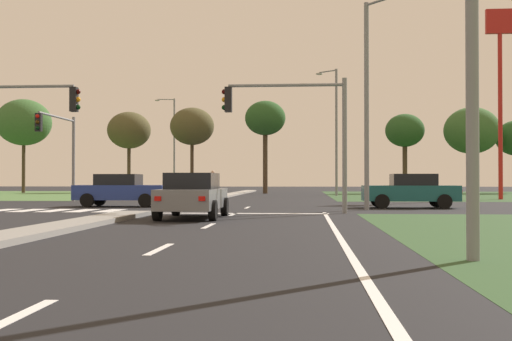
# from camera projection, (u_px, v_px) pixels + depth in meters

# --- Properties ---
(ground_plane) EXTENTS (200.00, 200.00, 0.00)m
(ground_plane) POSITION_uv_depth(u_px,v_px,m) (178.00, 206.00, 31.63)
(ground_plane) COLOR black
(median_island_far) EXTENTS (1.20, 36.00, 0.14)m
(median_island_far) POSITION_uv_depth(u_px,v_px,m) (234.00, 194.00, 56.56)
(median_island_far) COLOR gray
(median_island_far) RESTS_ON ground
(lane_dash_near) EXTENTS (0.14, 2.00, 0.01)m
(lane_dash_near) POSITION_uv_depth(u_px,v_px,m) (8.00, 321.00, 5.72)
(lane_dash_near) COLOR silver
(lane_dash_near) RESTS_ON ground
(lane_dash_second) EXTENTS (0.14, 2.00, 0.01)m
(lane_dash_second) POSITION_uv_depth(u_px,v_px,m) (159.00, 249.00, 11.71)
(lane_dash_second) COLOR silver
(lane_dash_second) RESTS_ON ground
(lane_dash_third) EXTENTS (0.14, 2.00, 0.01)m
(lane_dash_third) POSITION_uv_depth(u_px,v_px,m) (209.00, 226.00, 17.69)
(lane_dash_third) COLOR silver
(lane_dash_third) RESTS_ON ground
(lane_dash_fourth) EXTENTS (0.14, 2.00, 0.01)m
(lane_dash_fourth) POSITION_uv_depth(u_px,v_px,m) (233.00, 214.00, 23.67)
(lane_dash_fourth) COLOR silver
(lane_dash_fourth) RESTS_ON ground
(lane_dash_fifth) EXTENTS (0.14, 2.00, 0.01)m
(lane_dash_fifth) POSITION_uv_depth(u_px,v_px,m) (247.00, 208.00, 29.66)
(lane_dash_fifth) COLOR silver
(lane_dash_fifth) RESTS_ON ground
(edge_line_right) EXTENTS (0.14, 24.00, 0.01)m
(edge_line_right) POSITION_uv_depth(u_px,v_px,m) (342.00, 242.00, 13.17)
(edge_line_right) COLOR silver
(edge_line_right) RESTS_ON ground
(stop_bar_near) EXTENTS (6.40, 0.50, 0.01)m
(stop_bar_near) POSITION_uv_depth(u_px,v_px,m) (243.00, 213.00, 24.37)
(stop_bar_near) COLOR silver
(stop_bar_near) RESTS_ON ground
(crosswalk_bar_near) EXTENTS (0.70, 2.80, 0.01)m
(crosswalk_bar_near) POSITION_uv_depth(u_px,v_px,m) (1.00, 210.00, 26.92)
(crosswalk_bar_near) COLOR silver
(crosswalk_bar_near) RESTS_ON ground
(crosswalk_bar_second) EXTENTS (0.70, 2.80, 0.01)m
(crosswalk_bar_second) POSITION_uv_depth(u_px,v_px,m) (28.00, 210.00, 26.83)
(crosswalk_bar_second) COLOR silver
(crosswalk_bar_second) RESTS_ON ground
(crosswalk_bar_third) EXTENTS (0.70, 2.80, 0.01)m
(crosswalk_bar_third) POSITION_uv_depth(u_px,v_px,m) (55.00, 211.00, 26.75)
(crosswalk_bar_third) COLOR silver
(crosswalk_bar_third) RESTS_ON ground
(crosswalk_bar_fourth) EXTENTS (0.70, 2.80, 0.01)m
(crosswalk_bar_fourth) POSITION_uv_depth(u_px,v_px,m) (82.00, 211.00, 26.66)
(crosswalk_bar_fourth) COLOR silver
(crosswalk_bar_fourth) RESTS_ON ground
(crosswalk_bar_fifth) EXTENTS (0.70, 2.80, 0.01)m
(crosswalk_bar_fifth) POSITION_uv_depth(u_px,v_px,m) (110.00, 211.00, 26.58)
(crosswalk_bar_fifth) COLOR silver
(crosswalk_bar_fifth) RESTS_ON ground
(car_grey_near) EXTENTS (1.94, 4.62, 1.48)m
(car_grey_near) POSITION_uv_depth(u_px,v_px,m) (193.00, 195.00, 21.41)
(car_grey_near) COLOR slate
(car_grey_near) RESTS_ON ground
(car_blue_second) EXTENTS (4.30, 2.03, 1.54)m
(car_blue_second) POSITION_uv_depth(u_px,v_px,m) (121.00, 190.00, 30.98)
(car_blue_second) COLOR navy
(car_blue_second) RESTS_ON ground
(car_teal_fourth) EXTENTS (4.23, 2.01, 1.53)m
(car_teal_fourth) POSITION_uv_depth(u_px,v_px,m) (411.00, 191.00, 29.37)
(car_teal_fourth) COLOR #19565B
(car_teal_fourth) RESTS_ON ground
(traffic_signal_far_left) EXTENTS (0.32, 5.47, 5.01)m
(traffic_signal_far_left) POSITION_uv_depth(u_px,v_px,m) (60.00, 140.00, 36.71)
(traffic_signal_far_left) COLOR gray
(traffic_signal_far_left) RESTS_ON ground
(traffic_signal_near_right) EXTENTS (4.74, 0.32, 5.09)m
(traffic_signal_near_right) POSITION_uv_depth(u_px,v_px,m) (297.00, 120.00, 24.67)
(traffic_signal_near_right) COLOR gray
(traffic_signal_near_right) RESTS_ON ground
(traffic_signal_near_left) EXTENTS (5.13, 0.32, 5.15)m
(traffic_signal_near_left) POSITION_uv_depth(u_px,v_px,m) (3.00, 120.00, 25.52)
(traffic_signal_near_left) COLOR gray
(traffic_signal_near_left) RESTS_ON ground
(street_lamp_second) EXTENTS (1.65, 1.85, 8.68)m
(street_lamp_second) POSITION_uv_depth(u_px,v_px,m) (370.00, 93.00, 27.12)
(street_lamp_second) COLOR gray
(street_lamp_second) RESTS_ON ground
(street_lamp_third) EXTENTS (1.74, 1.38, 10.31)m
(street_lamp_third) POSITION_uv_depth(u_px,v_px,m) (335.00, 126.00, 53.17)
(street_lamp_third) COLOR gray
(street_lamp_third) RESTS_ON ground
(street_lamp_fourth) EXTENTS (2.28, 0.55, 10.56)m
(street_lamp_fourth) POSITION_uv_depth(u_px,v_px,m) (173.00, 140.00, 74.32)
(street_lamp_fourth) COLOR gray
(street_lamp_fourth) RESTS_ON ground
(pedestrian_at_median) EXTENTS (0.34, 0.34, 1.75)m
(pedestrian_at_median) POSITION_uv_depth(u_px,v_px,m) (213.00, 181.00, 42.80)
(pedestrian_at_median) COLOR #335184
(pedestrian_at_median) RESTS_ON median_island_far
(fastfood_pole_sign) EXTENTS (1.80, 0.40, 12.41)m
(fastfood_pole_sign) POSITION_uv_depth(u_px,v_px,m) (500.00, 62.00, 42.59)
(fastfood_pole_sign) COLOR red
(fastfood_pole_sign) RESTS_ON ground
(treeline_near) EXTENTS (5.43, 5.43, 9.34)m
(treeline_near) POSITION_uv_depth(u_px,v_px,m) (24.00, 123.00, 65.17)
(treeline_near) COLOR #423323
(treeline_near) RESTS_ON ground
(treeline_second) EXTENTS (4.48, 4.48, 8.35)m
(treeline_second) POSITION_uv_depth(u_px,v_px,m) (129.00, 131.00, 67.74)
(treeline_second) COLOR #423323
(treeline_second) RESTS_ON ground
(treeline_third) EXTENTS (4.34, 4.34, 8.42)m
(treeline_third) POSITION_uv_depth(u_px,v_px,m) (192.00, 127.00, 64.42)
(treeline_third) COLOR #423323
(treeline_third) RESTS_ON ground
(treeline_fourth) EXTENTS (3.84, 3.84, 8.77)m
(treeline_fourth) POSITION_uv_depth(u_px,v_px,m) (265.00, 119.00, 61.84)
(treeline_fourth) COLOR #423323
(treeline_fourth) RESTS_ON ground
(treeline_fifth) EXTENTS (3.81, 3.81, 7.77)m
(treeline_fifth) POSITION_uv_depth(u_px,v_px,m) (405.00, 131.00, 64.18)
(treeline_fifth) COLOR #423323
(treeline_fifth) RESTS_ON ground
(treeline_sixth) EXTENTS (5.31, 5.31, 8.33)m
(treeline_sixth) POSITION_uv_depth(u_px,v_px,m) (472.00, 131.00, 63.25)
(treeline_sixth) COLOR #423323
(treeline_sixth) RESTS_ON ground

